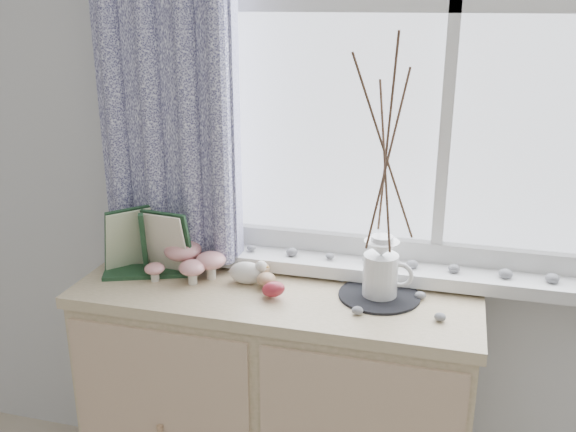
% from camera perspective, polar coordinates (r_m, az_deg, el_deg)
% --- Properties ---
extents(sideboard, '(1.20, 0.45, 0.85)m').
position_cam_1_polar(sideboard, '(2.13, -1.03, -16.88)').
color(sideboard, beige).
rests_on(sideboard, ground).
extents(botanical_book, '(0.34, 0.23, 0.22)m').
position_cam_1_polar(botanical_book, '(2.01, -12.90, -2.46)').
color(botanical_book, '#1D3D24').
rests_on(botanical_book, sideboard).
extents(toadstool_cluster, '(0.24, 0.17, 0.11)m').
position_cam_1_polar(toadstool_cluster, '(2.00, -8.78, -3.69)').
color(toadstool_cluster, silver).
rests_on(toadstool_cluster, sideboard).
extents(wooden_eggs, '(0.14, 0.17, 0.07)m').
position_cam_1_polar(wooden_eggs, '(1.92, -1.93, -5.61)').
color(wooden_eggs, tan).
rests_on(wooden_eggs, sideboard).
extents(songbird_figurine, '(0.15, 0.08, 0.08)m').
position_cam_1_polar(songbird_figurine, '(1.95, -3.70, -4.95)').
color(songbird_figurine, silver).
rests_on(songbird_figurine, sideboard).
extents(crocheted_doily, '(0.24, 0.24, 0.01)m').
position_cam_1_polar(crocheted_doily, '(1.89, 8.11, -7.01)').
color(crocheted_doily, black).
rests_on(crocheted_doily, sideboard).
extents(twig_pitcher, '(0.27, 0.27, 0.76)m').
position_cam_1_polar(twig_pitcher, '(1.75, 8.77, 5.86)').
color(twig_pitcher, silver).
rests_on(twig_pitcher, crocheted_doily).
extents(sideboard_pebbles, '(0.33, 0.23, 0.02)m').
position_cam_1_polar(sideboard_pebbles, '(1.87, 8.78, -7.16)').
color(sideboard_pebbles, gray).
rests_on(sideboard_pebbles, sideboard).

